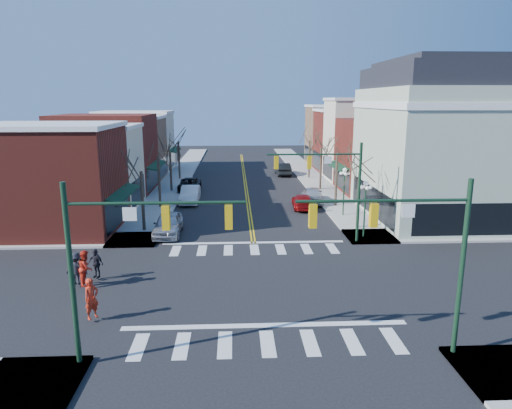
{
  "coord_description": "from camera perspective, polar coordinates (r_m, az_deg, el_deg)",
  "views": [
    {
      "loc": [
        -1.32,
        -23.57,
        10.01
      ],
      "look_at": [
        0.18,
        7.89,
        2.8
      ],
      "focal_mm": 32.0,
      "sensor_mm": 36.0,
      "label": 1
    }
  ],
  "objects": [
    {
      "name": "pedestrian_dark_a",
      "position": [
        27.59,
        -19.38,
        -6.93
      ],
      "size": [
        1.08,
        0.83,
        1.7
      ],
      "primitive_type": "imported",
      "rotation": [
        0.0,
        0.0,
        -0.48
      ],
      "color": "black",
      "rests_on": "sidewalk_left"
    },
    {
      "name": "sidewalk_right",
      "position": [
        45.81,
        10.04,
        0.17
      ],
      "size": [
        3.5,
        70.0,
        0.15
      ],
      "primitive_type": "cube",
      "color": "#9E9B93",
      "rests_on": "ground"
    },
    {
      "name": "tree_right_a",
      "position": [
        36.73,
        12.68,
        0.47
      ],
      "size": [
        0.24,
        0.24,
        4.62
      ],
      "primitive_type": "cylinder",
      "color": "#382B21",
      "rests_on": "ground"
    },
    {
      "name": "car_left_mid",
      "position": [
        45.95,
        -8.23,
        1.23
      ],
      "size": [
        1.76,
        5.02,
        1.65
      ],
      "primitive_type": "imported",
      "rotation": [
        0.0,
        0.0,
        0.0
      ],
      "color": "silver",
      "rests_on": "ground"
    },
    {
      "name": "tree_right_d",
      "position": [
        59.84,
        6.67,
        5.59
      ],
      "size": [
        0.24,
        0.24,
        4.97
      ],
      "primitive_type": "cylinder",
      "color": "#382B21",
      "rests_on": "ground"
    },
    {
      "name": "car_right_far",
      "position": [
        62.58,
        3.35,
        4.45
      ],
      "size": [
        2.0,
        5.17,
        1.68
      ],
      "primitive_type": "imported",
      "rotation": [
        0.0,
        0.0,
        3.19
      ],
      "color": "black",
      "rests_on": "ground"
    },
    {
      "name": "sidewalk_left",
      "position": [
        45.3,
        -12.1,
        -0.06
      ],
      "size": [
        3.5,
        70.0,
        0.15
      ],
      "primitive_type": "cube",
      "color": "#9E9B93",
      "rests_on": "ground"
    },
    {
      "name": "traffic_mast_near_right",
      "position": [
        18.35,
        19.45,
        -4.67
      ],
      "size": [
        6.6,
        0.28,
        7.2
      ],
      "color": "#14331E",
      "rests_on": "ground"
    },
    {
      "name": "tree_right_c",
      "position": [
        52.05,
        8.09,
        4.38
      ],
      "size": [
        0.24,
        0.24,
        4.83
      ],
      "primitive_type": "cylinder",
      "color": "#382B21",
      "rests_on": "ground"
    },
    {
      "name": "tree_left_b",
      "position": [
        43.8,
        -12.01,
        2.77
      ],
      "size": [
        0.24,
        0.24,
        5.04
      ],
      "primitive_type": "cylinder",
      "color": "#382B21",
      "rests_on": "ground"
    },
    {
      "name": "pedestrian_dark_b",
      "position": [
        26.92,
        -21.56,
        -7.47
      ],
      "size": [
        1.26,
        0.83,
        1.83
      ],
      "primitive_type": "imported",
      "rotation": [
        0.0,
        0.0,
        3.01
      ],
      "color": "black",
      "rests_on": "sidewalk_left"
    },
    {
      "name": "tree_right_b",
      "position": [
        44.29,
        10.0,
        3.06
      ],
      "size": [
        0.24,
        0.24,
        5.18
      ],
      "primitive_type": "cylinder",
      "color": "#382B21",
      "rests_on": "ground"
    },
    {
      "name": "bldg_left_tan",
      "position": [
        61.3,
        -16.2,
        6.67
      ],
      "size": [
        10.0,
        7.5,
        7.8
      ],
      "primitive_type": "cube",
      "color": "#906D4F",
      "rests_on": "ground"
    },
    {
      "name": "car_right_mid",
      "position": [
        45.66,
        7.06,
        1.22
      ],
      "size": [
        2.37,
        5.09,
        1.69
      ],
      "primitive_type": "imported",
      "rotation": [
        0.0,
        0.0,
        3.06
      ],
      "color": "silver",
      "rests_on": "ground"
    },
    {
      "name": "tree_left_d",
      "position": [
        59.48,
        -9.59,
        5.42
      ],
      "size": [
        0.24,
        0.24,
        4.9
      ],
      "primitive_type": "cylinder",
      "color": "#382B21",
      "rests_on": "ground"
    },
    {
      "name": "traffic_mast_far_right",
      "position": [
        32.16,
        9.65,
        3.22
      ],
      "size": [
        6.6,
        0.28,
        7.2
      ],
      "color": "#14331E",
      "rests_on": "ground"
    },
    {
      "name": "bldg_left_brick_a",
      "position": [
        38.53,
        -24.31,
        2.77
      ],
      "size": [
        10.0,
        8.5,
        8.0
      ],
      "primitive_type": "cube",
      "color": "maroon",
      "rests_on": "ground"
    },
    {
      "name": "ground",
      "position": [
        25.64,
        0.45,
        -10.09
      ],
      "size": [
        160.0,
        160.0,
        0.0
      ],
      "primitive_type": "plane",
      "color": "black",
      "rests_on": "ground"
    },
    {
      "name": "bldg_right_brick_b",
      "position": [
        66.97,
        11.93,
        7.69
      ],
      "size": [
        10.0,
        8.0,
        8.5
      ],
      "primitive_type": "cube",
      "color": "maroon",
      "rests_on": "ground"
    },
    {
      "name": "car_right_near",
      "position": [
        43.34,
        5.86,
        0.39
      ],
      "size": [
        2.14,
        4.72,
        1.34
      ],
      "primitive_type": "imported",
      "rotation": [
        0.0,
        0.0,
        3.08
      ],
      "color": "maroon",
      "rests_on": "ground"
    },
    {
      "name": "lamppost_corner",
      "position": [
        34.19,
        13.5,
        0.64
      ],
      "size": [
        0.36,
        0.36,
        4.33
      ],
      "color": "#14331E",
      "rests_on": "ground"
    },
    {
      "name": "bldg_left_brick_b",
      "position": [
        53.31,
        -18.24,
        6.05
      ],
      "size": [
        10.0,
        9.0,
        8.5
      ],
      "primitive_type": "cube",
      "color": "maroon",
      "rests_on": "ground"
    },
    {
      "name": "victorian_corner",
      "position": [
        42.17,
        22.48,
        7.37
      ],
      "size": [
        12.25,
        14.25,
        13.3
      ],
      "color": "#A8B8A0",
      "rests_on": "ground"
    },
    {
      "name": "bldg_left_stucco_a",
      "position": [
        45.77,
        -20.81,
        4.2
      ],
      "size": [
        10.0,
        7.0,
        7.5
      ],
      "primitive_type": "cube",
      "color": "beige",
      "rests_on": "ground"
    },
    {
      "name": "car_left_near",
      "position": [
        35.26,
        -10.93,
        -2.41
      ],
      "size": [
        2.07,
        5.0,
        1.69
      ],
      "primitive_type": "imported",
      "rotation": [
        0.0,
        0.0,
        0.01
      ],
      "color": "#B1B1B6",
      "rests_on": "ground"
    },
    {
      "name": "tree_left_a",
      "position": [
        36.1,
        -13.97,
        0.31
      ],
      "size": [
        0.24,
        0.24,
        4.76
      ],
      "primitive_type": "cylinder",
      "color": "#382B21",
      "rests_on": "ground"
    },
    {
      "name": "pedestrian_red_b",
      "position": [
        26.66,
        -20.51,
        -7.41
      ],
      "size": [
        0.84,
        1.03,
        1.97
      ],
      "primitive_type": "imported",
      "rotation": [
        0.0,
        0.0,
        1.67
      ],
      "color": "red",
      "rests_on": "sidewalk_left"
    },
    {
      "name": "bldg_right_tan",
      "position": [
        74.7,
        10.41,
        8.46
      ],
      "size": [
        10.0,
        8.0,
        9.0
      ],
      "primitive_type": "cube",
      "color": "#906D4F",
      "rests_on": "ground"
    },
    {
      "name": "traffic_mast_near_left",
      "position": [
        17.53,
        -16.61,
        -5.27
      ],
      "size": [
        6.6,
        0.28,
        7.2
      ],
      "color": "#14331E",
      "rests_on": "ground"
    },
    {
      "name": "tree_left_c",
      "position": [
        51.64,
        -10.61,
        4.06
      ],
      "size": [
        0.24,
        0.24,
        4.55
      ],
      "primitive_type": "cylinder",
      "color": "#382B21",
      "rests_on": "ground"
    },
    {
      "name": "bldg_right_brick_a",
      "position": [
        52.45,
        16.08,
        5.82
      ],
      "size": [
        10.0,
        8.5,
        8.0
      ],
      "primitive_type": "cube",
      "color": "maroon",
      "rests_on": "ground"
    },
    {
      "name": "car_left_far",
      "position": [
        52.0,
        -8.3,
        2.47
      ],
      "size": [
        2.43,
        5.19,
        1.44
      ],
      "primitive_type": "imported",
      "rotation": [
        0.0,
        0.0,
        0.01
      ],
      "color": "black",
      "rests_on": "ground"
    },
    {
      "name": "bldg_left_stucco_b",
      "position": [
        68.81,
        -14.74,
        7.55
      ],
      "size": [
        10.0,
        8.0,
        8.2
      ],
      "primitive_type": "cube",
      "color": "beige",
      "rests_on": "ground"
    },
    {
      "name": "pedestrian_red_a",
      "position": [
        22.67,
        -19.86,
        -11.0
      ],
      "size": [
        0.81,
        0.84,
        1.95
      ],
      "primitive_type": "imported",
      "rotation": [
        0.0,
        0.0,
        0.87
      ],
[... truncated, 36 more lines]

